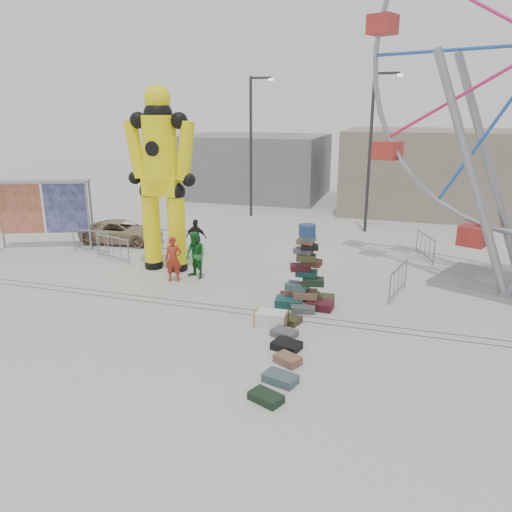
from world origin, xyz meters
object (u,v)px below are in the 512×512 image
(barricade_dummy_b, at_px, (113,248))
(parked_suv, at_px, (122,232))
(barricade_dummy_c, at_px, (172,241))
(barricade_wheel_back, at_px, (425,247))
(lamp_post_left, at_px, (252,140))
(barricade_wheel_front, at_px, (398,281))
(pedestrian_black, at_px, (196,237))
(suitcase_tower, at_px, (305,283))
(barricade_dummy_a, at_px, (90,241))
(banner_scaffold, at_px, (42,198))
(steamer_trunk, at_px, (271,319))
(pedestrian_green, at_px, (195,255))
(crash_test_dummy, at_px, (161,173))
(lamp_post_right, at_px, (372,145))
(pedestrian_red, at_px, (173,259))

(barricade_dummy_b, xyz_separation_m, parked_suv, (-1.24, 2.73, -0.00))
(barricade_dummy_c, height_order, barricade_wheel_back, same)
(lamp_post_left, xyz_separation_m, barricade_dummy_c, (-0.97, -8.77, -3.93))
(barricade_wheel_front, bearing_deg, pedestrian_black, 87.34)
(suitcase_tower, xyz_separation_m, barricade_dummy_a, (-10.50, 3.19, -0.22))
(barricade_wheel_back, relative_size, pedestrian_black, 1.23)
(banner_scaffold, relative_size, pedestrian_black, 2.64)
(lamp_post_left, bearing_deg, parked_suv, -117.46)
(banner_scaffold, height_order, steamer_trunk, banner_scaffold)
(banner_scaffold, relative_size, pedestrian_green, 2.38)
(barricade_dummy_b, bearing_deg, banner_scaffold, -174.13)
(steamer_trunk, bearing_deg, parked_suv, 140.41)
(barricade_wheel_back, distance_m, pedestrian_green, 9.94)
(crash_test_dummy, xyz_separation_m, barricade_dummy_b, (-2.68, 0.33, -3.33))
(lamp_post_right, xyz_separation_m, banner_scaffold, (-13.94, -7.77, -2.12))
(lamp_post_right, distance_m, steamer_trunk, 13.77)
(banner_scaffold, bearing_deg, pedestrian_green, -34.20)
(lamp_post_left, xyz_separation_m, barricade_dummy_a, (-4.47, -9.90, -3.93))
(suitcase_tower, height_order, barricade_wheel_back, suitcase_tower)
(steamer_trunk, bearing_deg, pedestrian_green, 136.71)
(barricade_wheel_front, bearing_deg, barricade_wheel_back, 2.60)
(pedestrian_red, relative_size, pedestrian_black, 1.06)
(crash_test_dummy, bearing_deg, barricade_wheel_front, -3.83)
(banner_scaffold, relative_size, barricade_wheel_back, 2.15)
(barricade_dummy_b, height_order, barricade_wheel_back, same)
(suitcase_tower, distance_m, barricade_wheel_front, 3.42)
(barricade_dummy_a, bearing_deg, barricade_dummy_c, 25.73)
(barricade_dummy_b, bearing_deg, barricade_dummy_a, 173.49)
(pedestrian_green, relative_size, parked_suv, 0.46)
(lamp_post_right, relative_size, pedestrian_green, 4.42)
(pedestrian_red, bearing_deg, lamp_post_left, 75.33)
(banner_scaffold, xyz_separation_m, barricade_wheel_back, (16.80, 3.42, -1.81))
(lamp_post_left, xyz_separation_m, banner_scaffold, (-6.94, -9.77, -2.12))
(crash_test_dummy, distance_m, barricade_dummy_b, 4.29)
(barricade_dummy_a, height_order, pedestrian_black, pedestrian_black)
(lamp_post_right, relative_size, steamer_trunk, 8.24)
(barricade_wheel_front, bearing_deg, banner_scaffold, 97.92)
(lamp_post_left, height_order, barricade_wheel_back, lamp_post_left)
(lamp_post_right, distance_m, banner_scaffold, 16.10)
(lamp_post_right, bearing_deg, lamp_post_left, 164.05)
(lamp_post_left, distance_m, barricade_wheel_front, 14.91)
(barricade_dummy_c, distance_m, barricade_wheel_back, 11.10)
(lamp_post_right, distance_m, suitcase_tower, 11.74)
(barricade_dummy_c, bearing_deg, pedestrian_black, -4.80)
(steamer_trunk, distance_m, barricade_wheel_front, 5.13)
(banner_scaffold, relative_size, barricade_dummy_b, 2.15)
(barricade_wheel_front, height_order, pedestrian_red, pedestrian_red)
(barricade_dummy_a, bearing_deg, pedestrian_red, -15.87)
(crash_test_dummy, distance_m, pedestrian_green, 3.45)
(lamp_post_left, relative_size, pedestrian_green, 4.42)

